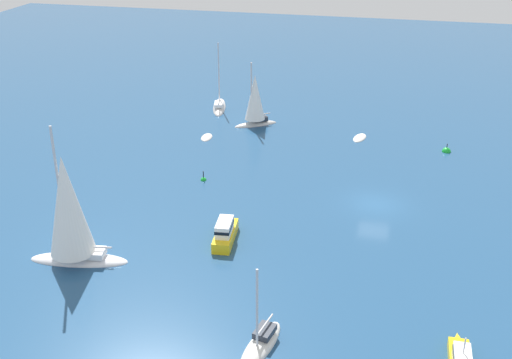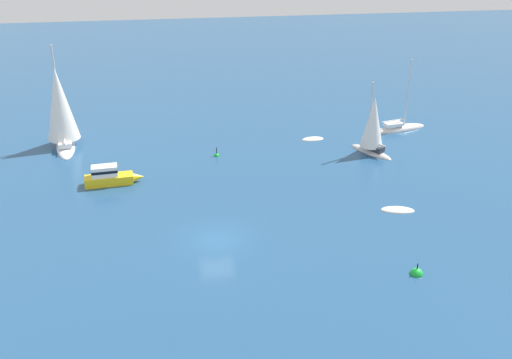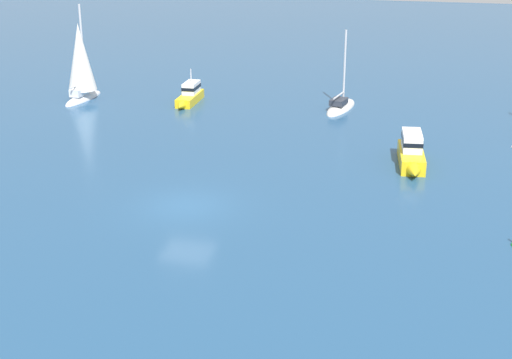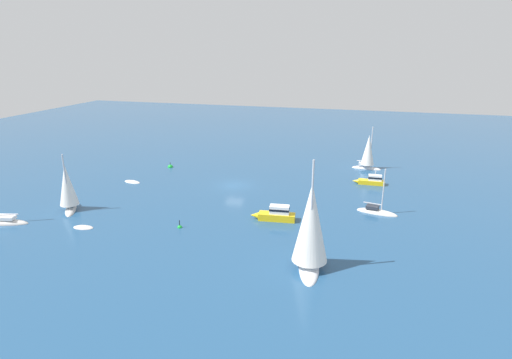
{
  "view_description": "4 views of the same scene",
  "coord_description": "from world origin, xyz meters",
  "views": [
    {
      "loc": [
        -1.15,
        47.02,
        23.67
      ],
      "look_at": [
        9.81,
        0.96,
        1.58
      ],
      "focal_mm": 44.54,
      "sensor_mm": 36.0,
      "label": 1
    },
    {
      "loc": [
        -37.67,
        2.11,
        23.47
      ],
      "look_at": [
        7.0,
        -3.85,
        1.26
      ],
      "focal_mm": 42.59,
      "sensor_mm": 36.0,
      "label": 2
    },
    {
      "loc": [
        10.56,
        -31.65,
        13.84
      ],
      "look_at": [
        3.43,
        -0.02,
        1.63
      ],
      "focal_mm": 52.6,
      "sensor_mm": 36.0,
      "label": 3
    },
    {
      "loc": [
        51.76,
        17.55,
        18.37
      ],
      "look_at": [
        1.55,
        3.6,
        1.65
      ],
      "focal_mm": 28.79,
      "sensor_mm": 36.0,
      "label": 4
    }
  ],
  "objects": [
    {
      "name": "ketch",
      "position": [
        19.66,
        13.47,
        3.65
      ],
      "size": [
        7.06,
        3.54,
        10.34
      ],
      "rotation": [
        0.0,
        0.0,
        0.16
      ],
      "color": "white",
      "rests_on": "ground"
    },
    {
      "name": "skiff_1",
      "position": [
        2.56,
        -14.61,
        0.0
      ],
      "size": [
        1.66,
        2.83,
        0.45
      ],
      "rotation": [
        0.0,
        0.0,
        1.37
      ],
      "color": "silver",
      "rests_on": "ground"
    },
    {
      "name": "channel_buoy",
      "position": [
        -5.99,
        -12.89,
        0.0
      ],
      "size": [
        0.85,
        0.85,
        1.25
      ],
      "color": "green",
      "rests_on": "ground"
    },
    {
      "name": "mooring_buoy",
      "position": [
        15.06,
        -1.16,
        0.02
      ],
      "size": [
        0.51,
        0.51,
        1.11
      ],
      "color": "green",
      "rests_on": "ground"
    },
    {
      "name": "ground_plane",
      "position": [
        0.0,
        0.0,
        0.0
      ],
      "size": [
        160.0,
        160.0,
        0.0
      ],
      "primitive_type": "plane",
      "color": "navy"
    },
    {
      "name": "ketch_1",
      "position": [
        19.33,
        -20.62,
        0.11
      ],
      "size": [
        2.86,
        6.39,
        7.95
      ],
      "rotation": [
        0.0,
        0.0,
        4.95
      ],
      "color": "silver",
      "rests_on": "ground"
    },
    {
      "name": "sailboat",
      "position": [
        -13.55,
        17.75,
        2.52
      ],
      "size": [
        2.25,
        4.64,
        7.24
      ],
      "rotation": [
        0.0,
        0.0,
        1.47
      ],
      "color": "white",
      "rests_on": "ground"
    },
    {
      "name": "yacht",
      "position": [
        5.17,
        19.25,
        0.1
      ],
      "size": [
        2.28,
        4.88,
        5.88
      ],
      "rotation": [
        0.0,
        0.0,
        1.37
      ],
      "color": "silver",
      "rests_on": "ground"
    },
    {
      "name": "cabin_cruiser",
      "position": [
        10.33,
        8.34,
        0.72
      ],
      "size": [
        1.68,
        5.11,
        1.75
      ],
      "rotation": [
        0.0,
        0.0,
        4.81
      ],
      "color": "yellow",
      "rests_on": "ground"
    },
    {
      "name": "ketch_2",
      "position": [
        13.91,
        -15.91,
        2.58
      ],
      "size": [
        4.63,
        3.62,
        7.33
      ],
      "rotation": [
        0.0,
        0.0,
        0.59
      ],
      "color": "silver",
      "rests_on": "ground"
    },
    {
      "name": "skiff",
      "position": [
        17.9,
        -11.11,
        0.0
      ],
      "size": [
        1.3,
        2.35,
        0.42
      ],
      "rotation": [
        0.0,
        0.0,
        1.66
      ],
      "color": "silver",
      "rests_on": "ground"
    },
    {
      "name": "launch",
      "position": [
        -5.64,
        18.54,
        0.58
      ],
      "size": [
        1.14,
        4.47,
        2.38
      ],
      "rotation": [
        0.0,
        0.0,
        4.72
      ],
      "color": "yellow",
      "rests_on": "ground"
    }
  ]
}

